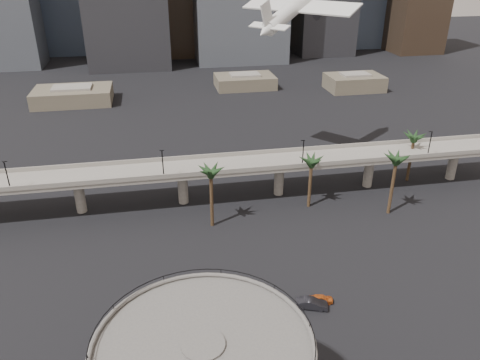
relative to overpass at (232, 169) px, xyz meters
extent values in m
cylinder|color=#53504E|center=(-13.00, -59.00, 8.44)|extent=(22.00, 22.00, 0.45)
torus|color=#53504E|center=(-13.00, -59.00, 8.91)|extent=(22.20, 22.20, 0.50)
torus|color=black|center=(-13.00, -59.00, 9.71)|extent=(21.80, 21.80, 0.10)
cube|color=slate|center=(0.00, 0.00, 0.66)|extent=(130.00, 9.00, 0.90)
cube|color=slate|center=(0.00, -4.50, 1.56)|extent=(130.00, 0.30, 1.00)
cube|color=slate|center=(0.00, 4.50, 1.56)|extent=(130.00, 0.30, 1.00)
cylinder|color=slate|center=(-33.00, 0.00, -3.54)|extent=(2.20, 2.20, 8.00)
cylinder|color=slate|center=(-11.00, 0.00, -3.54)|extent=(2.20, 2.20, 8.00)
cylinder|color=slate|center=(11.00, 0.00, -3.54)|extent=(2.20, 2.20, 8.00)
cylinder|color=slate|center=(33.00, 0.00, -3.54)|extent=(2.20, 2.20, 8.00)
cylinder|color=slate|center=(55.00, 0.00, -3.54)|extent=(2.20, 2.20, 8.00)
cylinder|color=black|center=(-45.00, -4.00, 4.16)|extent=(0.24, 0.24, 6.00)
cylinder|color=black|center=(-15.00, -4.00, 4.16)|extent=(0.24, 0.24, 6.00)
cylinder|color=black|center=(15.00, -4.00, 4.16)|extent=(0.24, 0.24, 6.00)
cylinder|color=black|center=(45.00, -4.00, 4.16)|extent=(0.24, 0.24, 6.00)
cylinder|color=#47311E|center=(-6.00, -11.00, -1.26)|extent=(0.70, 0.70, 12.15)
ellipsoid|color=#183116|center=(-6.00, -11.00, 5.21)|extent=(4.40, 4.40, 2.00)
cylinder|color=#47311E|center=(16.00, -7.00, -1.94)|extent=(0.70, 0.70, 10.80)
ellipsoid|color=#183116|center=(16.00, -7.00, 3.86)|extent=(4.40, 4.40, 2.00)
cylinder|color=#47311E|center=(32.00, -13.00, -1.04)|extent=(0.70, 0.70, 12.60)
ellipsoid|color=#183116|center=(32.00, -13.00, 5.66)|extent=(4.40, 4.40, 2.00)
cylinder|color=#47311E|center=(44.00, 1.00, -1.71)|extent=(0.70, 0.70, 11.25)
ellipsoid|color=#183116|center=(44.00, 1.00, 4.31)|extent=(4.40, 4.40, 2.00)
cube|color=brown|center=(-45.00, 85.00, -4.59)|extent=(28.00, 18.00, 5.50)
cube|color=slate|center=(-45.00, 85.00, -1.44)|extent=(14.00, 9.00, 0.80)
cube|color=brown|center=(22.00, 95.00, -4.84)|extent=(24.00, 16.00, 5.00)
cube|color=slate|center=(22.00, 95.00, -1.94)|extent=(12.00, 8.00, 0.80)
cube|color=brown|center=(65.00, 83.00, -4.34)|extent=(22.00, 15.00, 6.00)
cube|color=slate|center=(65.00, 83.00, -0.94)|extent=(11.00, 7.50, 0.80)
cube|color=#394558|center=(-55.00, 190.00, 19.16)|extent=(30.00, 30.00, 53.01)
cube|color=#82755A|center=(55.00, 185.00, 15.85)|extent=(24.00, 24.00, 46.38)
cube|color=#82755A|center=(18.00, 205.00, 13.64)|extent=(22.00, 22.00, 41.96)
cylinder|color=silver|center=(18.23, 13.32, 33.38)|extent=(21.63, 19.01, 12.11)
cone|color=silver|center=(7.93, 4.62, 28.41)|extent=(5.02, 4.89, 3.90)
cube|color=silver|center=(17.71, 12.89, 32.54)|extent=(22.35, 24.96, 2.39)
cube|color=silver|center=(9.16, 5.66, 29.40)|extent=(7.64, 8.48, 0.99)
cube|color=silver|center=(8.48, 5.09, 31.84)|extent=(3.68, 3.18, 5.81)
cylinder|color=#26252A|center=(15.10, 17.35, 31.48)|extent=(4.48, 4.19, 3.09)
cylinder|color=#26252A|center=(21.68, 9.56, 31.48)|extent=(4.48, 4.19, 3.09)
imported|color=#C2561B|center=(7.97, -37.60, -6.68)|extent=(4.14, 2.32, 1.33)
imported|color=black|center=(6.06, -38.60, -6.50)|extent=(5.38, 3.31, 1.67)
camera|label=1|loc=(-15.81, -93.04, 43.24)|focal=35.00mm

